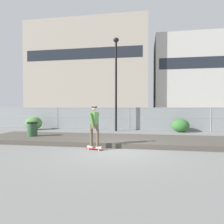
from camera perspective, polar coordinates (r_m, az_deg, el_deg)
ground_plane at (r=8.86m, az=0.77°, el=-10.84°), size 120.00×120.00×0.00m
gravel_berm at (r=10.87m, az=2.47°, el=-7.93°), size 15.03×3.37×0.23m
skateboard at (r=9.01m, az=-4.99°, el=-10.26°), size 0.82×0.39×0.07m
skater at (r=8.86m, az=-5.00°, el=-3.40°), size 0.72×0.62×1.86m
chain_fence at (r=16.59m, az=4.97°, el=-1.87°), size 25.20×0.06×1.85m
street_lamp at (r=15.99m, az=1.16°, el=10.81°), size 0.44×0.44×7.29m
parked_car_near at (r=20.20m, az=-6.34°, el=-1.56°), size 4.54×2.24×1.66m
parked_car_mid at (r=19.56m, az=10.00°, el=-1.67°), size 4.51×2.17×1.66m
parked_car_far at (r=20.67m, az=25.67°, el=-1.62°), size 4.48×2.10×1.66m
library_building at (r=54.85m, az=-5.94°, el=11.33°), size 29.75×15.43×22.70m
office_block at (r=55.22m, az=21.46°, el=9.09°), size 18.05×13.89×18.72m
shrub_left at (r=17.97m, az=-21.34°, el=-2.97°), size 1.39×1.14×1.08m
shrub_center at (r=15.93m, az=18.89°, el=-3.67°), size 1.27×1.04×0.98m
trash_bin at (r=12.33m, az=-21.67°, el=-5.03°), size 0.59×0.59×1.03m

